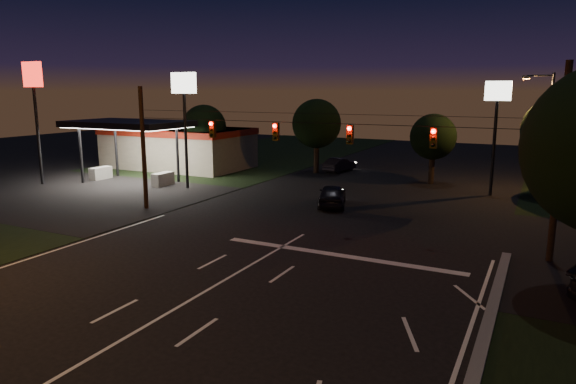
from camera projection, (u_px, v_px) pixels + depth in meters
The scene contains 17 objects.
ground at pixel (110, 347), 15.72m from camera, with size 140.00×140.00×0.00m, color black.
cross_street_left at pixel (74, 195), 38.56m from camera, with size 20.00×16.00×0.02m, color black.
stop_bar at pixel (338, 255), 24.47m from camera, with size 12.00×0.50×0.01m, color silver.
utility_pole_right at pixel (549, 261), 23.57m from camera, with size 0.30×0.30×9.00m, color black.
utility_pole_left at pixel (147, 209), 34.15m from camera, with size 0.28×0.28×8.00m, color black.
signal_span at pixel (312, 132), 27.76m from camera, with size 24.00×0.40×1.56m.
gas_station at pixel (176, 145), 51.53m from camera, with size 14.20×16.10×5.25m.
pole_sign_left_near at pixel (184, 100), 39.82m from camera, with size 2.20×0.30×9.10m.
pole_sign_left_far at pixel (34, 92), 41.48m from camera, with size 2.00×0.30×10.00m.
pole_sign_right at pixel (497, 111), 37.26m from camera, with size 1.80×0.30×8.40m.
street_light_right_far at pixel (545, 125), 37.78m from camera, with size 2.20×0.35×9.00m.
tree_far_a at pixel (205, 127), 49.21m from camera, with size 4.20×4.20×6.42m.
tree_far_b at pixel (317, 124), 48.24m from camera, with size 4.60×4.60×6.98m.
tree_far_c at pixel (434, 137), 42.64m from camera, with size 3.80×3.80×5.86m.
tree_far_d at pixel (557, 132), 36.76m from camera, with size 4.80×4.80×7.30m.
car_oncoming_a at pixel (332, 195), 34.75m from camera, with size 1.78×4.42×1.51m, color black.
car_oncoming_b at pixel (339, 165), 49.64m from camera, with size 1.42×4.09×1.35m, color black.
Camera 1 is at (11.39, -10.50, 7.70)m, focal length 32.00 mm.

